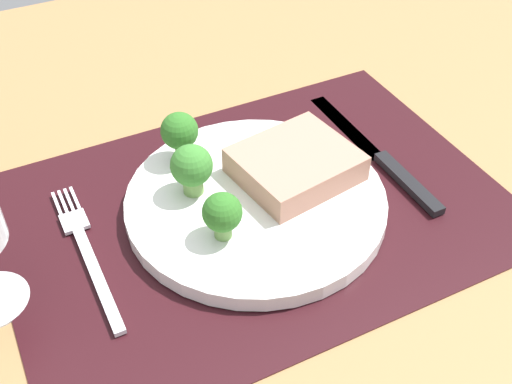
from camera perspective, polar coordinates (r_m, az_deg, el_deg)
name	(u,v)px	position (r cm, az deg, el deg)	size (l,w,h in cm)	color
ground_plane	(256,221)	(63.78, -0.02, -2.61)	(140.00, 110.00, 3.00)	#996D42
placemat	(256,209)	(62.64, -0.02, -1.53)	(47.86, 33.93, 0.30)	black
plate	(256,202)	(61.99, -0.02, -0.90)	(25.15, 25.15, 1.60)	white
steak	(295,164)	(63.01, 3.51, 2.48)	(10.95, 9.56, 2.77)	tan
broccoli_center	(180,132)	(64.19, -6.81, 5.33)	(3.78, 3.78, 5.40)	#6B994C
broccoli_back_left	(222,214)	(55.79, -3.01, -1.92)	(3.58, 3.58, 4.68)	#6B994C
broccoli_front_edge	(192,167)	(60.24, -5.74, 2.22)	(4.04, 4.04, 5.28)	#6B994C
fork	(87,252)	(60.07, -14.78, -5.17)	(2.40, 19.20, 0.50)	silver
knife	(382,159)	(69.15, 11.17, 2.93)	(1.80, 23.00, 0.80)	black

